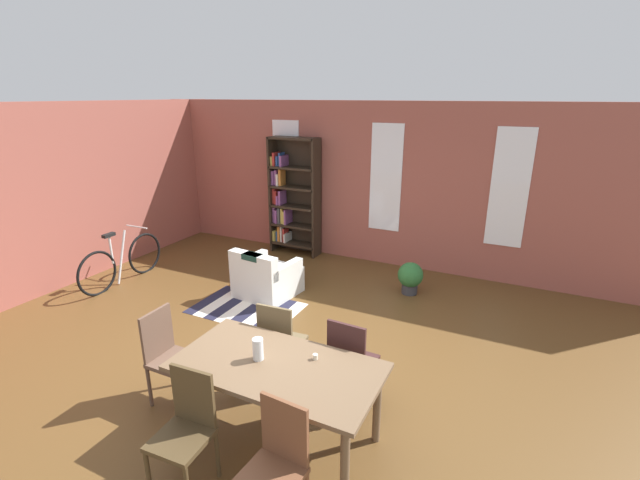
# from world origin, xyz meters

# --- Properties ---
(ground_plane) EXTENTS (10.91, 10.91, 0.00)m
(ground_plane) POSITION_xyz_m (0.00, 0.00, 0.00)
(ground_plane) COLOR brown
(back_wall_brick) EXTENTS (9.39, 0.12, 2.81)m
(back_wall_brick) POSITION_xyz_m (0.00, 3.65, 1.41)
(back_wall_brick) COLOR #A05246
(back_wall_brick) RESTS_ON ground
(left_wall_brick) EXTENTS (0.12, 8.17, 2.81)m
(left_wall_brick) POSITION_xyz_m (-4.26, 0.00, 1.41)
(left_wall_brick) COLOR #A05246
(left_wall_brick) RESTS_ON ground
(window_pane_0) EXTENTS (0.55, 0.02, 1.83)m
(window_pane_0) POSITION_xyz_m (-1.96, 3.58, 1.55)
(window_pane_0) COLOR white
(window_pane_1) EXTENTS (0.55, 0.02, 1.83)m
(window_pane_1) POSITION_xyz_m (0.00, 3.58, 1.55)
(window_pane_1) COLOR white
(window_pane_2) EXTENTS (0.55, 0.02, 1.83)m
(window_pane_2) POSITION_xyz_m (1.96, 3.58, 1.55)
(window_pane_2) COLOR white
(dining_table) EXTENTS (1.75, 0.91, 0.76)m
(dining_table) POSITION_xyz_m (0.55, -0.92, 0.67)
(dining_table) COLOR brown
(dining_table) RESTS_ON ground
(vase_on_table) EXTENTS (0.09, 0.09, 0.19)m
(vase_on_table) POSITION_xyz_m (0.36, -0.92, 0.86)
(vase_on_table) COLOR silver
(vase_on_table) RESTS_ON dining_table
(tealight_candle_0) EXTENTS (0.04, 0.04, 0.05)m
(tealight_candle_0) POSITION_xyz_m (0.80, -0.70, 0.79)
(tealight_candle_0) COLOR silver
(tealight_candle_0) RESTS_ON dining_table
(dining_chair_head_left) EXTENTS (0.40, 0.40, 0.95)m
(dining_chair_head_left) POSITION_xyz_m (-0.70, -0.92, 0.51)
(dining_chair_head_left) COLOR brown
(dining_chair_head_left) RESTS_ON ground
(dining_chair_far_left) EXTENTS (0.43, 0.43, 0.95)m
(dining_chair_far_left) POSITION_xyz_m (0.16, -0.23, 0.51)
(dining_chair_far_left) COLOR brown
(dining_chair_far_left) RESTS_ON ground
(dining_chair_near_right) EXTENTS (0.43, 0.43, 0.95)m
(dining_chair_near_right) POSITION_xyz_m (0.95, -1.60, 0.51)
(dining_chair_near_right) COLOR brown
(dining_chair_near_right) RESTS_ON ground
(dining_chair_far_right) EXTENTS (0.42, 0.42, 0.95)m
(dining_chair_far_right) POSITION_xyz_m (0.94, -0.23, 0.51)
(dining_chair_far_right) COLOR #3B2020
(dining_chair_far_right) RESTS_ON ground
(dining_chair_near_left) EXTENTS (0.42, 0.42, 0.95)m
(dining_chair_near_left) POSITION_xyz_m (0.15, -1.60, 0.51)
(dining_chair_near_left) COLOR #493820
(dining_chair_near_left) RESTS_ON ground
(bookshelf_tall) EXTENTS (0.95, 0.33, 2.18)m
(bookshelf_tall) POSITION_xyz_m (-1.76, 3.39, 1.07)
(bookshelf_tall) COLOR #2D2319
(bookshelf_tall) RESTS_ON ground
(armchair_white) EXTENTS (0.88, 0.88, 0.75)m
(armchair_white) POSITION_xyz_m (-1.15, 1.51, 0.28)
(armchair_white) COLOR silver
(armchair_white) RESTS_ON ground
(bicycle_second) EXTENTS (0.44, 1.66, 0.89)m
(bicycle_second) POSITION_xyz_m (-3.50, 0.92, 0.35)
(bicycle_second) COLOR black
(bicycle_second) RESTS_ON ground
(potted_plant_by_shelf) EXTENTS (0.38, 0.38, 0.50)m
(potted_plant_by_shelf) POSITION_xyz_m (0.79, 2.53, 0.27)
(potted_plant_by_shelf) COLOR #333338
(potted_plant_by_shelf) RESTS_ON ground
(striped_rug) EXTENTS (1.48, 1.00, 0.01)m
(striped_rug) POSITION_xyz_m (-1.17, 1.01, 0.00)
(striped_rug) COLOR #1E1E33
(striped_rug) RESTS_ON ground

